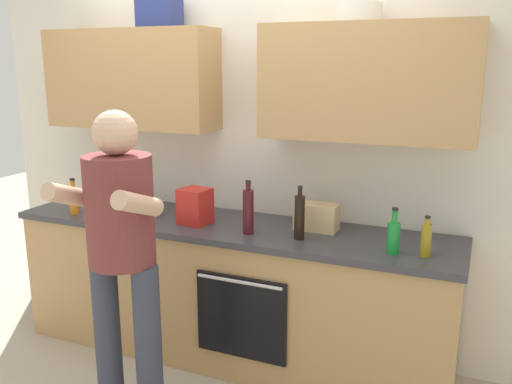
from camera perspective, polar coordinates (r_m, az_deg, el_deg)
The scene contains 13 objects.
ground_plane at distance 3.75m, azimuth -2.81°, elevation -16.67°, with size 12.00×12.00×0.00m, color #B2A893.
back_wall_unit at distance 3.51m, azimuth -1.13°, elevation 7.21°, with size 4.00×0.38×2.50m.
counter at distance 3.54m, azimuth -2.89°, elevation -10.35°, with size 2.84×0.67×0.90m.
person_standing at distance 2.82m, azimuth -14.05°, elevation -5.43°, with size 0.49×0.45×1.66m.
bottle_soda at distance 2.94m, azimuth 14.33°, elevation -4.55°, with size 0.07×0.07×0.25m.
bottle_soy at distance 3.07m, azimuth 4.62°, elevation -2.61°, with size 0.06×0.06×0.31m.
bottle_wine at distance 3.16m, azimuth -0.83°, elevation -2.00°, with size 0.06×0.06×0.32m.
bottle_oil at distance 2.94m, azimuth 17.53°, elevation -4.78°, with size 0.05×0.05×0.22m.
bottle_juice at distance 3.78m, azimuth -18.69°, elevation -0.76°, with size 0.06×0.06×0.24m.
cup_ceramic at distance 3.81m, azimuth -16.01°, elevation -1.28°, with size 0.07×0.07×0.09m, color #BF4C47.
mixing_bowl at distance 3.65m, azimuth -12.29°, elevation -1.79°, with size 0.29×0.29×0.08m, color silver.
grocery_bag_bread at distance 3.27m, azimuth 6.43°, elevation -2.61°, with size 0.26×0.14×0.16m, color tan.
grocery_bag_crisps at distance 3.38m, azimuth -6.45°, elevation -1.51°, with size 0.18×0.16×0.22m, color red.
Camera 1 is at (1.44, -2.91, 1.88)m, focal length 37.88 mm.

